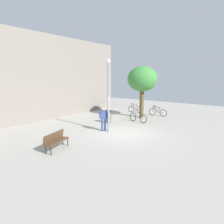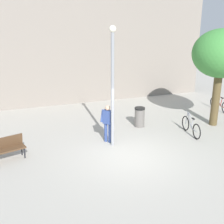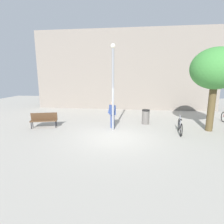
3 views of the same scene
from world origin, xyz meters
name	(u,v)px [view 3 (image 3 of 3)]	position (x,y,z in m)	size (l,w,h in m)	color
ground_plane	(115,137)	(0.00, 0.00, 0.00)	(36.00, 36.00, 0.00)	#A8A399
building_facade	(125,71)	(0.00, 8.95, 3.72)	(17.23, 2.00, 7.43)	gray
lamppost	(113,82)	(-0.25, 1.24, 2.86)	(0.28, 0.28, 4.94)	gray
person_by_lamppost	(112,113)	(-0.33, 1.63, 0.97)	(0.56, 0.59, 1.67)	#334784
park_bench	(44,119)	(-4.63, 1.29, 0.55)	(1.67, 0.90, 0.92)	#513823
plaza_tree	(216,70)	(5.43, 1.82, 3.54)	(2.71, 2.71, 4.75)	brown
bicycle_silver	(180,127)	(3.59, 1.13, 0.38)	(0.28, 1.80, 0.97)	black
trash_bin	(146,117)	(1.78, 2.88, 0.50)	(0.52, 0.52, 0.99)	#66605B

